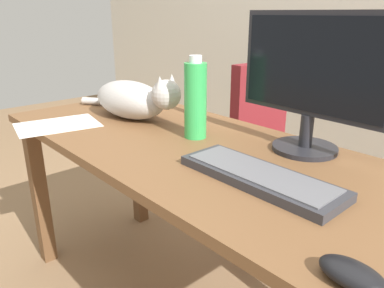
# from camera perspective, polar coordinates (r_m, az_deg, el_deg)

# --- Properties ---
(desk) EXTENTS (1.53, 0.66, 0.72)m
(desk) POSITION_cam_1_polar(r_m,az_deg,el_deg) (1.28, -1.01, -3.99)
(desk) COLOR brown
(desk) RESTS_ON ground_plane
(office_chair) EXTENTS (0.48, 0.48, 0.91)m
(office_chair) POSITION_cam_1_polar(r_m,az_deg,el_deg) (1.88, 12.92, -4.15)
(office_chair) COLOR black
(office_chair) RESTS_ON ground_plane
(monitor) EXTENTS (0.48, 0.20, 0.42)m
(monitor) POSITION_cam_1_polar(r_m,az_deg,el_deg) (1.16, 17.97, 9.62)
(monitor) COLOR #232328
(monitor) RESTS_ON desk
(keyboard) EXTENTS (0.44, 0.15, 0.03)m
(keyboard) POSITION_cam_1_polar(r_m,az_deg,el_deg) (0.96, 10.30, -4.91)
(keyboard) COLOR #333338
(keyboard) RESTS_ON desk
(cat) EXTENTS (0.61, 0.22, 0.20)m
(cat) POSITION_cam_1_polar(r_m,az_deg,el_deg) (1.51, -9.02, 6.87)
(cat) COLOR #B2ADA8
(cat) RESTS_ON desk
(computer_mouse) EXTENTS (0.11, 0.06, 0.04)m
(computer_mouse) POSITION_cam_1_polar(r_m,az_deg,el_deg) (0.67, 23.39, -17.89)
(computer_mouse) COLOR black
(computer_mouse) RESTS_ON desk
(paper_sheet) EXTENTS (0.26, 0.33, 0.00)m
(paper_sheet) POSITION_cam_1_polar(r_m,az_deg,el_deg) (1.51, -19.99, 2.78)
(paper_sheet) COLOR white
(paper_sheet) RESTS_ON desk
(water_bottle) EXTENTS (0.08, 0.08, 0.28)m
(water_bottle) POSITION_cam_1_polar(r_m,az_deg,el_deg) (1.25, 0.54, 6.78)
(water_bottle) COLOR green
(water_bottle) RESTS_ON desk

